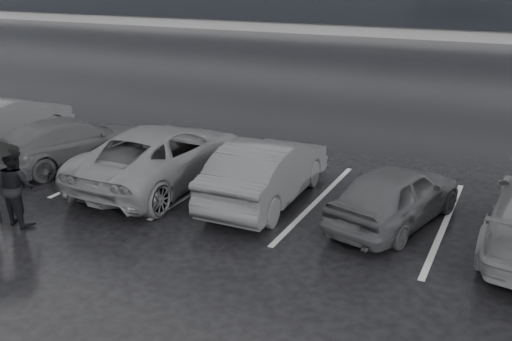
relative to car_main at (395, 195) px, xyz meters
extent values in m
plane|color=black|center=(-2.42, -2.13, -0.63)|extent=(160.00, 160.00, 0.00)
imported|color=black|center=(0.00, 0.00, 0.00)|extent=(2.37, 3.93, 1.25)
imported|color=#29292B|center=(-2.89, -0.02, 0.08)|extent=(1.64, 4.36, 1.42)
imported|color=#48494B|center=(-5.62, -0.11, 0.09)|extent=(2.41, 5.18, 1.44)
imported|color=black|center=(-8.62, -0.01, 0.00)|extent=(2.98, 4.68, 1.26)
imported|color=#29292B|center=(-11.56, 0.39, 0.11)|extent=(2.04, 4.62, 1.47)
imported|color=black|center=(-6.90, -3.41, 0.19)|extent=(0.86, 0.71, 1.62)
cube|color=#A7A7AA|center=(-10.22, 0.37, -0.62)|extent=(0.12, 5.00, 0.00)
cube|color=#A7A7AA|center=(-7.42, 0.37, -0.62)|extent=(0.12, 5.00, 0.00)
cube|color=#A7A7AA|center=(-4.62, 0.37, -0.62)|extent=(0.12, 5.00, 0.00)
cube|color=#A7A7AA|center=(-1.82, 0.37, -0.62)|extent=(0.12, 5.00, 0.00)
cube|color=#A7A7AA|center=(0.98, 0.37, -0.62)|extent=(0.12, 5.00, 0.00)
camera|label=1|loc=(2.18, -10.92, 4.33)|focal=40.00mm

